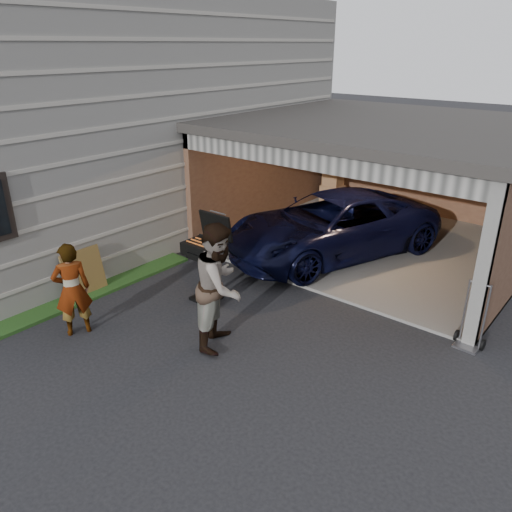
% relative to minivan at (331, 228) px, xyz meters
% --- Properties ---
extents(ground, '(80.00, 80.00, 0.00)m').
position_rel_minivan_xyz_m(ground, '(-0.28, -5.20, -0.68)').
color(ground, black).
rests_on(ground, ground).
extents(house, '(7.00, 11.00, 5.50)m').
position_rel_minivan_xyz_m(house, '(-6.28, -1.20, 2.07)').
color(house, '#474744').
rests_on(house, ground).
extents(groundcover_strip, '(0.50, 8.00, 0.06)m').
position_rel_minivan_xyz_m(groundcover_strip, '(-2.53, -6.20, -0.65)').
color(groundcover_strip, '#193814').
rests_on(groundcover_strip, ground).
extents(garage, '(6.80, 6.30, 2.90)m').
position_rel_minivan_xyz_m(garage, '(0.48, 1.59, 1.19)').
color(garage, '#605E59').
rests_on(garage, ground).
extents(minivan, '(3.85, 5.37, 1.36)m').
position_rel_minivan_xyz_m(minivan, '(0.00, 0.00, 0.00)').
color(minivan, black).
rests_on(minivan, ground).
extents(woman, '(0.58, 0.68, 1.59)m').
position_rel_minivan_xyz_m(woman, '(-1.52, -5.41, 0.11)').
color(woman, '#C6E3FA').
rests_on(woman, ground).
extents(man, '(1.10, 1.21, 2.02)m').
position_rel_minivan_xyz_m(man, '(0.52, -4.11, 0.33)').
color(man, '#4D271E').
rests_on(man, ground).
extents(bbq_grill, '(0.73, 0.64, 1.62)m').
position_rel_minivan_xyz_m(bbq_grill, '(-0.70, -3.18, 0.28)').
color(bbq_grill, black).
rests_on(bbq_grill, ground).
extents(propane_tank, '(0.33, 0.33, 0.41)m').
position_rel_minivan_xyz_m(propane_tank, '(-0.39, -3.39, -0.48)').
color(propane_tank, '#B1B1AD').
rests_on(propane_tank, ground).
extents(plywood_panel, '(0.22, 0.80, 0.89)m').
position_rel_minivan_xyz_m(plywood_panel, '(-2.62, -4.52, -0.24)').
color(plywood_panel, brown).
rests_on(plywood_panel, ground).
extents(hand_truck, '(0.46, 0.35, 1.11)m').
position_rel_minivan_xyz_m(hand_truck, '(3.62, -1.72, -0.47)').
color(hand_truck, slate).
rests_on(hand_truck, ground).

